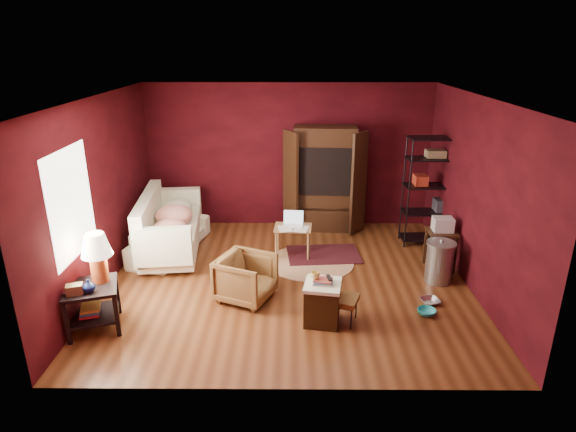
# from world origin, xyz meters

# --- Properties ---
(room) EXTENTS (5.54, 5.04, 2.84)m
(room) POSITION_xyz_m (-0.04, -0.01, 1.40)
(room) COLOR brown
(room) RESTS_ON ground
(sofa) EXTENTS (0.96, 1.96, 0.73)m
(sofa) POSITION_xyz_m (-2.09, 1.10, 0.37)
(sofa) COLOR white
(sofa) RESTS_ON ground
(armchair) EXTENTS (0.90, 0.92, 0.74)m
(armchair) POSITION_xyz_m (-0.60, -0.58, 0.37)
(armchair) COLOR black
(armchair) RESTS_ON ground
(pet_bowl_steel) EXTENTS (0.27, 0.13, 0.27)m
(pet_bowl_steel) POSITION_xyz_m (2.04, -0.69, 0.13)
(pet_bowl_steel) COLOR #A8ABAF
(pet_bowl_steel) RESTS_ON ground
(pet_bowl_turquoise) EXTENTS (0.26, 0.15, 0.25)m
(pet_bowl_turquoise) POSITION_xyz_m (1.91, -0.99, 0.13)
(pet_bowl_turquoise) COLOR #27B4BA
(pet_bowl_turquoise) RESTS_ON ground
(vase) EXTENTS (0.17, 0.18, 0.16)m
(vase) POSITION_xyz_m (-2.45, -1.48, 0.69)
(vase) COLOR #0D1745
(vase) RESTS_ON side_table
(mug) EXTENTS (0.14, 0.12, 0.11)m
(mug) POSITION_xyz_m (0.36, -1.17, 0.70)
(mug) COLOR #E1CC6E
(mug) RESTS_ON hamper
(side_table) EXTENTS (0.81, 0.81, 1.27)m
(side_table) POSITION_xyz_m (-2.46, -1.26, 0.76)
(side_table) COLOR black
(side_table) RESTS_ON ground
(sofa_cushions) EXTENTS (1.16, 2.36, 0.95)m
(sofa_cushions) POSITION_xyz_m (-2.11, 1.07, 0.47)
(sofa_cushions) COLOR white
(sofa_cushions) RESTS_ON sofa
(hamper) EXTENTS (0.54, 0.54, 0.66)m
(hamper) POSITION_xyz_m (0.46, -1.17, 0.30)
(hamper) COLOR #3E250E
(hamper) RESTS_ON ground
(footstool) EXTENTS (0.46, 0.46, 0.37)m
(footstool) POSITION_xyz_m (0.74, -1.17, 0.32)
(footstool) COLOR black
(footstool) RESTS_ON ground
(rug_round) EXTENTS (1.66, 1.66, 0.01)m
(rug_round) POSITION_xyz_m (0.38, 0.64, 0.01)
(rug_round) COLOR beige
(rug_round) RESTS_ON ground
(rug_oriental) EXTENTS (1.31, 0.93, 0.01)m
(rug_oriental) POSITION_xyz_m (0.62, 0.94, 0.02)
(rug_oriental) COLOR #51151E
(rug_oriental) RESTS_ON ground
(laptop_desk) EXTENTS (0.66, 0.53, 0.78)m
(laptop_desk) POSITION_xyz_m (0.08, 0.93, 0.48)
(laptop_desk) COLOR #A4784A
(laptop_desk) RESTS_ON ground
(tv_armoire) EXTENTS (1.60, 0.91, 2.03)m
(tv_armoire) POSITION_xyz_m (0.69, 2.26, 1.06)
(tv_armoire) COLOR #361D0F
(tv_armoire) RESTS_ON ground
(wire_shelving) EXTENTS (0.98, 0.45, 1.98)m
(wire_shelving) POSITION_xyz_m (2.57, 1.51, 1.09)
(wire_shelving) COLOR black
(wire_shelving) RESTS_ON ground
(small_stand) EXTENTS (0.45, 0.45, 0.88)m
(small_stand) POSITION_xyz_m (2.47, 0.45, 0.66)
(small_stand) COLOR #361D0F
(small_stand) RESTS_ON ground
(trash_can) EXTENTS (0.58, 0.58, 0.71)m
(trash_can) POSITION_xyz_m (2.33, -0.00, 0.33)
(trash_can) COLOR #A3A8AA
(trash_can) RESTS_ON ground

